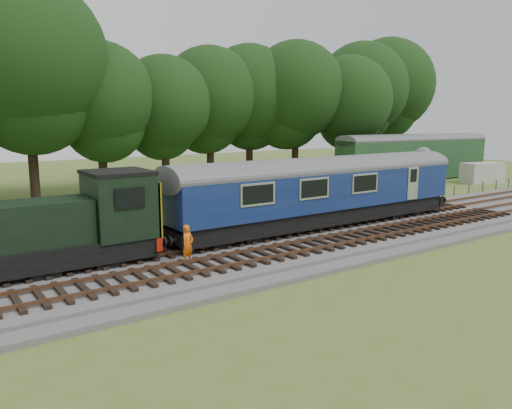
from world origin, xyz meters
TOP-DOWN VIEW (x-y plane):
  - ground at (0.00, 0.00)m, footprint 120.00×120.00m
  - ballast at (0.00, 0.00)m, footprint 70.00×7.00m
  - track_north at (0.00, 1.40)m, footprint 67.20×2.40m
  - track_south at (0.00, -1.60)m, footprint 67.20×2.40m
  - fence at (0.00, 4.50)m, footprint 64.00×0.12m
  - tree_line at (0.00, 22.00)m, footprint 70.00×8.00m
  - dmu_railcar at (5.22, 1.40)m, footprint 18.05×2.86m
  - shunter_loco at (-8.71, 1.40)m, footprint 8.91×2.60m
  - worker at (-3.98, -0.77)m, footprint 0.69×0.58m
  - parked_coach at (29.30, 14.15)m, footprint 17.99×4.96m
  - shed at (25.39, 14.83)m, footprint 3.74×3.74m
  - caravan at (32.75, 8.67)m, footprint 4.29×2.77m

SIDE VIEW (x-z plane):
  - ground at x=0.00m, z-range 0.00..0.00m
  - fence at x=0.00m, z-range -0.50..0.50m
  - tree_line at x=0.00m, z-range -9.00..9.00m
  - ballast at x=0.00m, z-range 0.00..0.35m
  - track_north at x=0.00m, z-range 0.31..0.52m
  - track_south at x=0.00m, z-range 0.31..0.52m
  - caravan at x=32.75m, z-range 0.00..1.94m
  - worker at x=-3.98m, z-range 0.35..1.95m
  - shed at x=25.39m, z-range 0.02..2.80m
  - shunter_loco at x=-8.71m, z-range 0.29..3.66m
  - parked_coach at x=29.30m, z-range 0.28..4.82m
  - dmu_railcar at x=5.22m, z-range 0.67..4.54m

